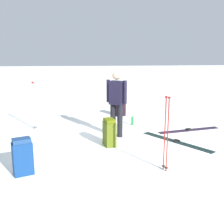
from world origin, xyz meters
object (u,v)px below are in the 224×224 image
(skier_standing, at_px, (116,100))
(backpack_large_dark, at_px, (120,108))
(ski_pair_near, at_px, (189,130))
(thermos_bottle, at_px, (132,121))
(backpack_small_spare, at_px, (23,157))
(ski_poles_planted_near, at_px, (166,130))
(ski_pair_far, at_px, (176,142))
(backpack_bright, at_px, (109,133))
(ski_poles_planted_far, at_px, (34,103))

(skier_standing, distance_m, backpack_large_dark, 2.42)
(ski_pair_near, xyz_separation_m, thermos_bottle, (0.76, 1.48, 0.12))
(backpack_large_dark, height_order, backpack_small_spare, backpack_small_spare)
(backpack_small_spare, height_order, thermos_bottle, backpack_small_spare)
(backpack_small_spare, bearing_deg, ski_poles_planted_near, -92.61)
(ski_poles_planted_near, distance_m, thermos_bottle, 3.29)
(ski_pair_near, bearing_deg, ski_pair_far, 142.49)
(backpack_large_dark, xyz_separation_m, backpack_bright, (-3.00, 0.69, 0.03))
(ski_poles_planted_near, relative_size, thermos_bottle, 5.36)
(skier_standing, bearing_deg, backpack_small_spare, 136.59)
(backpack_small_spare, distance_m, ski_poles_planted_far, 3.04)
(backpack_large_dark, height_order, thermos_bottle, backpack_large_dark)
(backpack_bright, bearing_deg, ski_poles_planted_far, 50.02)
(ski_pair_far, height_order, backpack_small_spare, backpack_small_spare)
(ski_poles_planted_far, bearing_deg, skier_standing, -112.93)
(ski_poles_planted_near, relative_size, ski_poles_planted_far, 1.03)
(skier_standing, bearing_deg, ski_pair_far, -114.72)
(backpack_bright, relative_size, thermos_bottle, 2.50)
(backpack_large_dark, xyz_separation_m, backpack_small_spare, (-4.35, 2.38, 0.04))
(ski_poles_planted_near, bearing_deg, backpack_small_spare, 87.39)
(skier_standing, height_order, backpack_bright, skier_standing)
(ski_pair_near, bearing_deg, ski_poles_planted_near, 149.10)
(thermos_bottle, bearing_deg, backpack_small_spare, 140.40)
(backpack_small_spare, xyz_separation_m, ski_poles_planted_far, (3.00, 0.28, 0.42))
(ski_pair_near, bearing_deg, backpack_large_dark, 39.93)
(ski_pair_far, relative_size, ski_poles_planted_far, 1.29)
(skier_standing, xyz_separation_m, ski_poles_planted_near, (-2.18, -0.63, -0.18))
(backpack_small_spare, height_order, ski_poles_planted_far, ski_poles_planted_far)
(ski_pair_near, relative_size, backpack_bright, 2.85)
(ski_poles_planted_far, bearing_deg, ski_pair_near, -98.53)
(backpack_bright, distance_m, ski_poles_planted_far, 2.61)
(skier_standing, distance_m, ski_poles_planted_near, 2.27)
(skier_standing, distance_m, thermos_bottle, 1.48)
(backpack_large_dark, bearing_deg, skier_standing, 169.27)
(backpack_large_dark, bearing_deg, ski_poles_planted_far, 116.89)
(ski_pair_near, relative_size, ski_pair_far, 1.06)
(backpack_small_spare, bearing_deg, backpack_large_dark, -28.71)
(skier_standing, height_order, backpack_small_spare, skier_standing)
(backpack_small_spare, xyz_separation_m, ski_poles_planted_near, (-0.12, -2.58, 0.44))
(skier_standing, height_order, ski_pair_far, skier_standing)
(ski_pair_near, distance_m, backpack_large_dark, 2.62)
(backpack_bright, xyz_separation_m, backpack_small_spare, (-1.35, 1.69, 0.01))
(ski_pair_near, bearing_deg, backpack_bright, 112.96)
(ski_pair_near, xyz_separation_m, ski_poles_planted_near, (-2.47, 1.48, 0.76))
(backpack_large_dark, height_order, ski_poles_planted_far, ski_poles_planted_far)
(backpack_small_spare, bearing_deg, ski_pair_far, -66.96)
(ski_poles_planted_near, bearing_deg, ski_pair_near, -30.90)
(backpack_large_dark, xyz_separation_m, ski_poles_planted_near, (-4.47, -0.19, 0.48))
(backpack_small_spare, bearing_deg, backpack_bright, -51.39)
(backpack_small_spare, height_order, ski_poles_planted_near, ski_poles_planted_near)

